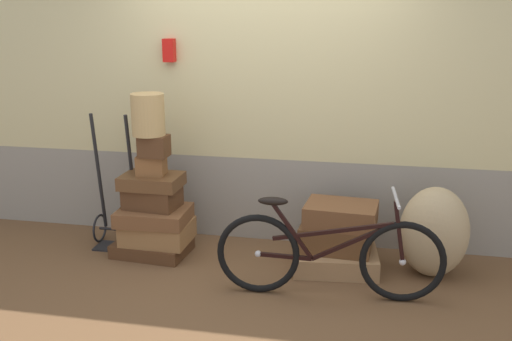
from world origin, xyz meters
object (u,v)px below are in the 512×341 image
Objects in this scene: suitcase_6 at (154,146)px; suitcase_0 at (152,247)px; suitcase_9 at (341,214)px; suitcase_5 at (151,165)px; wicker_basket at (148,115)px; suitcase_7 at (336,260)px; suitcase_3 at (152,197)px; luggage_trolley at (117,214)px; bicycle at (328,255)px; suitcase_4 at (152,181)px; suitcase_2 at (154,215)px; suitcase_8 at (336,236)px; burlap_sack at (434,232)px; suitcase_1 at (158,231)px.

suitcase_0 is at bearing -168.67° from suitcase_6.
suitcase_5 is at bearing -174.97° from suitcase_9.
wicker_basket reaches higher than suitcase_0.
suitcase_7 is 1.96m from wicker_basket.
luggage_trolley is at bearing 169.96° from suitcase_3.
suitcase_5 is at bearing 161.10° from bicycle.
suitcase_9 reaches higher than suitcase_0.
suitcase_6 reaches higher than suitcase_4.
suitcase_2 is at bearing -52.72° from suitcase_3.
bicycle is (1.57, -0.50, 0.28)m from suitcase_0.
suitcase_4 reaches higher than suitcase_8.
suitcase_8 is at bearing 87.43° from bicycle.
wicker_basket is 1.02m from luggage_trolley.
burlap_sack is 0.95m from bicycle.
suitcase_1 is 1.60m from bicycle.
bicycle is (1.56, -0.53, -0.32)m from suitcase_4.
suitcase_8 is at bearing 0.33° from suitcase_2.
suitcase_5 is at bearing 112.00° from suitcase_2.
wicker_basket is (-0.00, -0.02, 0.44)m from suitcase_5.
suitcase_1 is 0.47× the size of luggage_trolley.
suitcase_9 is at bearing 4.62° from suitcase_8.
suitcase_9 is 1.78m from wicker_basket.
bicycle is at bearing -91.34° from suitcase_9.
wicker_basket reaches higher than suitcase_9.
suitcase_6 is 0.68× the size of wicker_basket.
suitcase_3 is 0.78× the size of suitcase_8.
suitcase_3 is 1.64m from suitcase_7.
suitcase_0 is 0.51× the size of luggage_trolley.
suitcase_9 is at bearing 6.31° from suitcase_0.
suitcase_5 is (0.00, 0.00, 0.14)m from suitcase_4.
burlap_sack is at bearing 2.05° from suitcase_1.
suitcase_4 is at bearing 161.20° from bicycle.
burlap_sack is (2.35, 0.01, -0.14)m from suitcase_3.
suitcase_7 is at bearing -176.97° from burlap_sack.
suitcase_1 is at bearing -19.49° from suitcase_3.
suitcase_3 is 0.78× the size of suitcase_9.
suitcase_3 is at bearing 155.93° from suitcase_1.
suitcase_4 is 1.62m from suitcase_9.
bicycle reaches higher than suitcase_4.
luggage_trolley reaches higher than suitcase_5.
suitcase_6 reaches higher than suitcase_2.
suitcase_6 is 0.35× the size of suitcase_7.
suitcase_7 is at bearing 4.79° from suitcase_3.
suitcase_0 is at bearing -174.66° from suitcase_8.
suitcase_1 is 0.46m from luggage_trolley.
suitcase_7 is 1.18× the size of suitcase_8.
suitcase_5 reaches higher than suitcase_9.
suitcase_2 reaches higher than suitcase_0.
suitcase_7 is at bearing -8.29° from suitcase_5.
wicker_basket reaches higher than suitcase_6.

